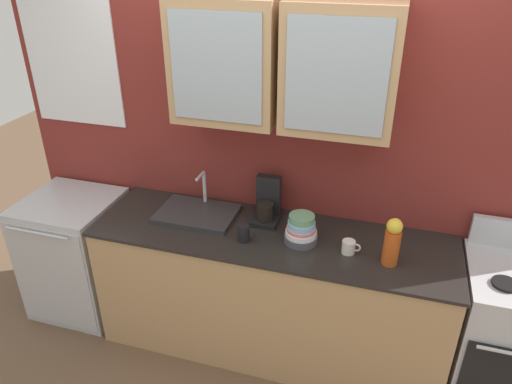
{
  "coord_description": "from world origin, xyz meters",
  "views": [
    {
      "loc": [
        0.63,
        -2.4,
        2.52
      ],
      "look_at": [
        -0.1,
        0.0,
        1.18
      ],
      "focal_mm": 33.78,
      "sensor_mm": 36.0,
      "label": 1
    }
  ],
  "objects_px": {
    "cup_near_bowls": "(349,247)",
    "cup_near_sink": "(244,233)",
    "sink_faucet": "(197,213)",
    "bowl_stack": "(301,230)",
    "coffee_maker": "(267,205)",
    "vase": "(392,242)",
    "dishwasher": "(78,254)",
    "stove_range": "(509,338)"
  },
  "relations": [
    {
      "from": "coffee_maker",
      "to": "cup_near_sink",
      "type": "bearing_deg",
      "value": -102.84
    },
    {
      "from": "sink_faucet",
      "to": "coffee_maker",
      "type": "bearing_deg",
      "value": 11.08
    },
    {
      "from": "sink_faucet",
      "to": "cup_near_sink",
      "type": "relative_size",
      "value": 4.6
    },
    {
      "from": "vase",
      "to": "dishwasher",
      "type": "height_order",
      "value": "vase"
    },
    {
      "from": "vase",
      "to": "coffee_maker",
      "type": "xyz_separation_m",
      "value": [
        -0.78,
        0.26,
        -0.04
      ]
    },
    {
      "from": "dishwasher",
      "to": "vase",
      "type": "bearing_deg",
      "value": -2.24
    },
    {
      "from": "sink_faucet",
      "to": "dishwasher",
      "type": "height_order",
      "value": "sink_faucet"
    },
    {
      "from": "sink_faucet",
      "to": "bowl_stack",
      "type": "bearing_deg",
      "value": -8.07
    },
    {
      "from": "stove_range",
      "to": "coffee_maker",
      "type": "relative_size",
      "value": 3.72
    },
    {
      "from": "cup_near_sink",
      "to": "dishwasher",
      "type": "height_order",
      "value": "cup_near_sink"
    },
    {
      "from": "cup_near_sink",
      "to": "coffee_maker",
      "type": "xyz_separation_m",
      "value": [
        0.06,
        0.28,
        0.06
      ]
    },
    {
      "from": "stove_range",
      "to": "cup_near_bowls",
      "type": "xyz_separation_m",
      "value": [
        -0.96,
        -0.05,
        0.48
      ]
    },
    {
      "from": "stove_range",
      "to": "bowl_stack",
      "type": "xyz_separation_m",
      "value": [
        -1.25,
        -0.02,
        0.52
      ]
    },
    {
      "from": "bowl_stack",
      "to": "stove_range",
      "type": "bearing_deg",
      "value": 0.93
    },
    {
      "from": "cup_near_sink",
      "to": "coffee_maker",
      "type": "height_order",
      "value": "coffee_maker"
    },
    {
      "from": "bowl_stack",
      "to": "cup_near_bowls",
      "type": "xyz_separation_m",
      "value": [
        0.29,
        -0.03,
        -0.04
      ]
    },
    {
      "from": "bowl_stack",
      "to": "dishwasher",
      "type": "bearing_deg",
      "value": 179.44
    },
    {
      "from": "stove_range",
      "to": "sink_faucet",
      "type": "distance_m",
      "value": 2.02
    },
    {
      "from": "coffee_maker",
      "to": "cup_near_bowls",
      "type": "bearing_deg",
      "value": -21.95
    },
    {
      "from": "sink_faucet",
      "to": "dishwasher",
      "type": "bearing_deg",
      "value": -174.86
    },
    {
      "from": "sink_faucet",
      "to": "stove_range",
      "type": "bearing_deg",
      "value": -2.35
    },
    {
      "from": "cup_near_bowls",
      "to": "vase",
      "type": "bearing_deg",
      "value": -8.75
    },
    {
      "from": "stove_range",
      "to": "sink_faucet",
      "type": "height_order",
      "value": "sink_faucet"
    },
    {
      "from": "sink_faucet",
      "to": "vase",
      "type": "height_order",
      "value": "vase"
    },
    {
      "from": "stove_range",
      "to": "cup_near_sink",
      "type": "height_order",
      "value": "stove_range"
    },
    {
      "from": "cup_near_bowls",
      "to": "bowl_stack",
      "type": "bearing_deg",
      "value": 173.41
    },
    {
      "from": "vase",
      "to": "cup_near_sink",
      "type": "xyz_separation_m",
      "value": [
        -0.85,
        -0.02,
        -0.09
      ]
    },
    {
      "from": "cup_near_bowls",
      "to": "cup_near_sink",
      "type": "bearing_deg",
      "value": -174.73
    },
    {
      "from": "dishwasher",
      "to": "stove_range",
      "type": "bearing_deg",
      "value": 0.08
    },
    {
      "from": "vase",
      "to": "cup_near_bowls",
      "type": "distance_m",
      "value": 0.26
    },
    {
      "from": "vase",
      "to": "coffee_maker",
      "type": "bearing_deg",
      "value": 161.76
    },
    {
      "from": "dishwasher",
      "to": "sink_faucet",
      "type": "bearing_deg",
      "value": 5.14
    },
    {
      "from": "stove_range",
      "to": "cup_near_bowls",
      "type": "bearing_deg",
      "value": -176.8
    },
    {
      "from": "dishwasher",
      "to": "coffee_maker",
      "type": "bearing_deg",
      "value": 7.08
    },
    {
      "from": "bowl_stack",
      "to": "coffee_maker",
      "type": "distance_m",
      "value": 0.33
    },
    {
      "from": "vase",
      "to": "cup_near_bowls",
      "type": "relative_size",
      "value": 2.64
    },
    {
      "from": "sink_faucet",
      "to": "bowl_stack",
      "type": "relative_size",
      "value": 2.54
    },
    {
      "from": "dishwasher",
      "to": "coffee_maker",
      "type": "xyz_separation_m",
      "value": [
        1.39,
        0.17,
        0.56
      ]
    },
    {
      "from": "stove_range",
      "to": "dishwasher",
      "type": "height_order",
      "value": "stove_range"
    },
    {
      "from": "stove_range",
      "to": "vase",
      "type": "relative_size",
      "value": 3.75
    },
    {
      "from": "cup_near_sink",
      "to": "cup_near_bowls",
      "type": "distance_m",
      "value": 0.62
    },
    {
      "from": "cup_near_bowls",
      "to": "coffee_maker",
      "type": "distance_m",
      "value": 0.6
    }
  ]
}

